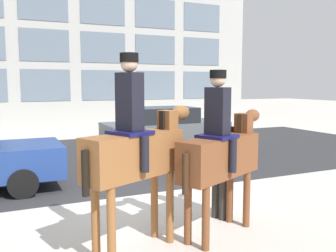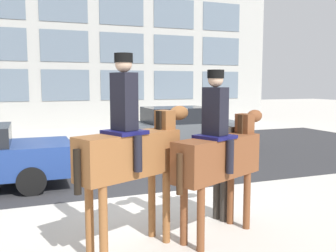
{
  "view_description": "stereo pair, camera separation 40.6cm",
  "coord_description": "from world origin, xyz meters",
  "px_view_note": "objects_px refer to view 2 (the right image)",
  "views": [
    {
      "loc": [
        -2.24,
        -6.59,
        2.28
      ],
      "look_at": [
        0.24,
        -1.17,
        1.61
      ],
      "focal_mm": 40.0,
      "sensor_mm": 36.0,
      "label": 1
    },
    {
      "loc": [
        -1.86,
        -6.75,
        2.28
      ],
      "look_at": [
        0.24,
        -1.17,
        1.61
      ],
      "focal_mm": 40.0,
      "sensor_mm": 36.0,
      "label": 2
    }
  ],
  "objects_px": {
    "mounted_horse_companion": "(219,152)",
    "street_car_far_lane": "(178,128)",
    "mounted_horse_lead": "(131,149)",
    "pedestrian_bystander": "(221,158)"
  },
  "relations": [
    {
      "from": "mounted_horse_companion",
      "to": "street_car_far_lane",
      "type": "bearing_deg",
      "value": 47.62
    },
    {
      "from": "mounted_horse_lead",
      "to": "street_car_far_lane",
      "type": "xyz_separation_m",
      "value": [
        3.5,
        6.9,
        -0.62
      ]
    },
    {
      "from": "mounted_horse_companion",
      "to": "street_car_far_lane",
      "type": "height_order",
      "value": "mounted_horse_companion"
    },
    {
      "from": "pedestrian_bystander",
      "to": "mounted_horse_companion",
      "type": "bearing_deg",
      "value": 39.77
    },
    {
      "from": "mounted_horse_companion",
      "to": "street_car_far_lane",
      "type": "relative_size",
      "value": 0.59
    },
    {
      "from": "pedestrian_bystander",
      "to": "street_car_far_lane",
      "type": "xyz_separation_m",
      "value": [
        1.82,
        6.32,
        -0.27
      ]
    },
    {
      "from": "mounted_horse_lead",
      "to": "mounted_horse_companion",
      "type": "distance_m",
      "value": 1.35
    },
    {
      "from": "street_car_far_lane",
      "to": "mounted_horse_lead",
      "type": "bearing_deg",
      "value": -116.91
    },
    {
      "from": "mounted_horse_lead",
      "to": "pedestrian_bystander",
      "type": "height_order",
      "value": "mounted_horse_lead"
    },
    {
      "from": "mounted_horse_lead",
      "to": "pedestrian_bystander",
      "type": "distance_m",
      "value": 1.81
    }
  ]
}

